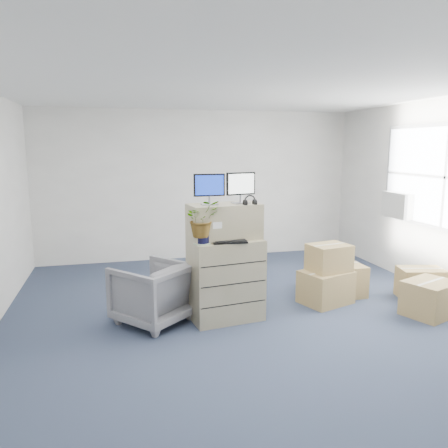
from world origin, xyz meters
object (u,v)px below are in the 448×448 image
at_px(keyboard, 230,242).
at_px(office_chair, 153,290).
at_px(monitor_left, 209,187).
at_px(monitor_right, 241,186).
at_px(water_bottle, 230,230).
at_px(potted_plant, 202,224).
at_px(filing_cabinet_lower, 226,279).

xyz_separation_m(keyboard, office_chair, (-0.89, 0.28, -0.61)).
distance_m(monitor_left, monitor_right, 0.40).
relative_size(water_bottle, office_chair, 0.27).
height_order(monitor_left, water_bottle, monitor_left).
bearing_deg(potted_plant, water_bottle, 29.30).
bearing_deg(office_chair, keyboard, 121.66).
distance_m(keyboard, office_chair, 1.12).
relative_size(monitor_left, potted_plant, 0.76).
height_order(keyboard, office_chair, keyboard).
bearing_deg(water_bottle, keyboard, -105.20).
bearing_deg(office_chair, potted_plant, 113.96).
bearing_deg(water_bottle, potted_plant, -150.70).
distance_m(monitor_left, office_chair, 1.42).
distance_m(keyboard, potted_plant, 0.40).
bearing_deg(keyboard, monitor_right, 52.33).
bearing_deg(monitor_left, filing_cabinet_lower, -2.81).
relative_size(monitor_left, keyboard, 0.92).
relative_size(filing_cabinet_lower, water_bottle, 4.57).
bearing_deg(potted_plant, monitor_right, 21.67).
relative_size(keyboard, potted_plant, 0.83).
height_order(potted_plant, office_chair, potted_plant).
xyz_separation_m(water_bottle, potted_plant, (-0.39, -0.22, 0.13)).
bearing_deg(monitor_right, keyboard, -143.59).
relative_size(monitor_left, water_bottle, 1.69).
bearing_deg(monitor_left, potted_plant, -125.62).
relative_size(monitor_left, office_chair, 0.46).
distance_m(monitor_left, water_bottle, 0.59).
bearing_deg(monitor_right, office_chair, 164.59).
xyz_separation_m(monitor_left, potted_plant, (-0.13, -0.18, -0.40)).
relative_size(monitor_right, water_bottle, 1.72).
height_order(filing_cabinet_lower, monitor_left, monitor_left).
relative_size(monitor_right, office_chair, 0.47).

